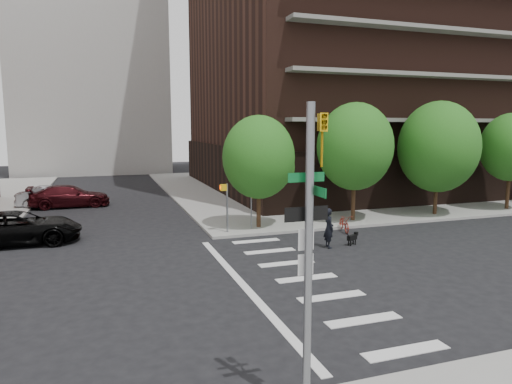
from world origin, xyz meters
TOP-DOWN VIEW (x-y plane):
  - ground at (0.00, 0.00)m, footprint 120.00×120.00m
  - sidewalk_ne at (20.50, 23.50)m, footprint 39.00×33.00m
  - crosswalk at (2.21, -0.00)m, footprint 3.85×13.00m
  - tree_a at (4.00, 8.50)m, footprint 4.00×4.00m
  - tree_b at (10.00, 8.50)m, footprint 4.50×4.50m
  - tree_c at (16.00, 8.50)m, footprint 5.00×5.00m
  - tree_d at (22.00, 8.50)m, footprint 4.00×4.00m
  - traffic_signal at (-0.47, -7.49)m, footprint 0.90×0.75m
  - pedestrian_signal at (2.32, 7.92)m, footprint 2.18×0.67m
  - parked_car_black at (-8.20, 9.16)m, footprint 2.72×5.86m
  - parked_car_maroon at (-6.49, 19.62)m, footprint 2.37×5.52m
  - parked_car_silver at (-7.75, 20.17)m, footprint 1.65×4.58m
  - scooter at (8.29, 6.50)m, footprint 1.04×1.87m
  - dog_walker at (5.88, 3.74)m, footprint 0.72×0.50m
  - dog at (7.21, 3.80)m, footprint 0.71×0.44m

SIDE VIEW (x-z plane):
  - ground at x=0.00m, z-range 0.00..0.00m
  - crosswalk at x=2.21m, z-range 0.00..0.01m
  - sidewalk_ne at x=20.50m, z-range 0.00..0.15m
  - dog at x=7.21m, z-range 0.08..0.68m
  - scooter at x=8.29m, z-range 0.00..0.93m
  - parked_car_silver at x=-7.75m, z-range 0.00..1.50m
  - parked_car_maroon at x=-6.49m, z-range 0.00..1.59m
  - parked_car_black at x=-8.20m, z-range 0.00..1.62m
  - dog_walker at x=5.88m, z-range 0.00..1.90m
  - pedestrian_signal at x=2.32m, z-range 0.55..3.15m
  - traffic_signal at x=-0.47m, z-range -0.30..5.70m
  - tree_a at x=4.00m, z-range 1.09..6.99m
  - tree_d at x=22.00m, z-range 1.24..7.44m
  - tree_c at x=16.00m, z-range 1.05..7.85m
  - tree_b at x=10.00m, z-range 1.22..7.87m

